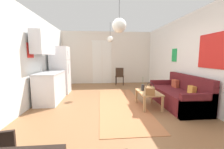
{
  "coord_description": "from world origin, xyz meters",
  "views": [
    {
      "loc": [
        -0.38,
        -3.6,
        1.4
      ],
      "look_at": [
        0.05,
        1.36,
        0.77
      ],
      "focal_mm": 22.7,
      "sensor_mm": 36.0,
      "label": 1
    }
  ],
  "objects_px": {
    "coffee_table": "(148,94)",
    "bamboo_vase": "(143,87)",
    "accent_chair": "(120,75)",
    "pendant_lamp_far": "(110,39)",
    "pendant_lamp_near": "(119,26)",
    "couch": "(179,96)",
    "handbag": "(150,90)",
    "refrigerator": "(60,70)"
  },
  "relations": [
    {
      "from": "handbag",
      "to": "pendant_lamp_far",
      "type": "height_order",
      "value": "pendant_lamp_far"
    },
    {
      "from": "refrigerator",
      "to": "bamboo_vase",
      "type": "bearing_deg",
      "value": -31.08
    },
    {
      "from": "handbag",
      "to": "refrigerator",
      "type": "bearing_deg",
      "value": 143.4
    },
    {
      "from": "couch",
      "to": "coffee_table",
      "type": "height_order",
      "value": "couch"
    },
    {
      "from": "couch",
      "to": "bamboo_vase",
      "type": "relative_size",
      "value": 4.89
    },
    {
      "from": "coffee_table",
      "to": "pendant_lamp_near",
      "type": "xyz_separation_m",
      "value": [
        -0.95,
        -0.84,
        1.64
      ]
    },
    {
      "from": "couch",
      "to": "handbag",
      "type": "bearing_deg",
      "value": -162.65
    },
    {
      "from": "accent_chair",
      "to": "pendant_lamp_far",
      "type": "bearing_deg",
      "value": 79.36
    },
    {
      "from": "bamboo_vase",
      "to": "refrigerator",
      "type": "xyz_separation_m",
      "value": [
        -2.73,
        1.65,
        0.37
      ]
    },
    {
      "from": "pendant_lamp_far",
      "to": "bamboo_vase",
      "type": "bearing_deg",
      "value": -61.55
    },
    {
      "from": "handbag",
      "to": "pendant_lamp_near",
      "type": "relative_size",
      "value": 0.46
    },
    {
      "from": "handbag",
      "to": "accent_chair",
      "type": "relative_size",
      "value": 0.42
    },
    {
      "from": "pendant_lamp_near",
      "to": "refrigerator",
      "type": "bearing_deg",
      "value": 125.7
    },
    {
      "from": "pendant_lamp_near",
      "to": "pendant_lamp_far",
      "type": "distance_m",
      "value": 2.52
    },
    {
      "from": "accent_chair",
      "to": "handbag",
      "type": "bearing_deg",
      "value": 106.71
    },
    {
      "from": "coffee_table",
      "to": "handbag",
      "type": "height_order",
      "value": "handbag"
    },
    {
      "from": "couch",
      "to": "coffee_table",
      "type": "distance_m",
      "value": 0.92
    },
    {
      "from": "pendant_lamp_near",
      "to": "pendant_lamp_far",
      "type": "bearing_deg",
      "value": 89.88
    },
    {
      "from": "coffee_table",
      "to": "pendant_lamp_near",
      "type": "bearing_deg",
      "value": -138.56
    },
    {
      "from": "couch",
      "to": "accent_chair",
      "type": "distance_m",
      "value": 3.32
    },
    {
      "from": "handbag",
      "to": "accent_chair",
      "type": "xyz_separation_m",
      "value": [
        -0.32,
        3.36,
        -0.05
      ]
    },
    {
      "from": "bamboo_vase",
      "to": "accent_chair",
      "type": "distance_m",
      "value": 2.94
    },
    {
      "from": "coffee_table",
      "to": "bamboo_vase",
      "type": "xyz_separation_m",
      "value": [
        -0.12,
        0.16,
        0.15
      ]
    },
    {
      "from": "coffee_table",
      "to": "accent_chair",
      "type": "bearing_deg",
      "value": 96.92
    },
    {
      "from": "handbag",
      "to": "pendant_lamp_far",
      "type": "distance_m",
      "value": 2.63
    },
    {
      "from": "handbag",
      "to": "accent_chair",
      "type": "height_order",
      "value": "accent_chair"
    },
    {
      "from": "couch",
      "to": "pendant_lamp_far",
      "type": "xyz_separation_m",
      "value": [
        -1.86,
        1.64,
        1.78
      ]
    },
    {
      "from": "handbag",
      "to": "pendant_lamp_far",
      "type": "xyz_separation_m",
      "value": [
        -0.89,
        1.95,
        1.53
      ]
    },
    {
      "from": "refrigerator",
      "to": "pendant_lamp_near",
      "type": "relative_size",
      "value": 2.2
    },
    {
      "from": "bamboo_vase",
      "to": "handbag",
      "type": "xyz_separation_m",
      "value": [
        0.06,
        -0.43,
        0.01
      ]
    },
    {
      "from": "refrigerator",
      "to": "pendant_lamp_far",
      "type": "height_order",
      "value": "pendant_lamp_far"
    },
    {
      "from": "couch",
      "to": "bamboo_vase",
      "type": "distance_m",
      "value": 1.07
    },
    {
      "from": "couch",
      "to": "pendant_lamp_far",
      "type": "distance_m",
      "value": 3.05
    },
    {
      "from": "coffee_table",
      "to": "pendant_lamp_near",
      "type": "distance_m",
      "value": 2.08
    },
    {
      "from": "couch",
      "to": "pendant_lamp_near",
      "type": "distance_m",
      "value": 2.7
    },
    {
      "from": "accent_chair",
      "to": "pendant_lamp_near",
      "type": "relative_size",
      "value": 1.07
    },
    {
      "from": "pendant_lamp_near",
      "to": "pendant_lamp_far",
      "type": "xyz_separation_m",
      "value": [
        0.01,
        2.52,
        0.04
      ]
    },
    {
      "from": "couch",
      "to": "pendant_lamp_far",
      "type": "bearing_deg",
      "value": 138.55
    },
    {
      "from": "bamboo_vase",
      "to": "pendant_lamp_near",
      "type": "height_order",
      "value": "pendant_lamp_near"
    },
    {
      "from": "couch",
      "to": "coffee_table",
      "type": "xyz_separation_m",
      "value": [
        -0.92,
        -0.04,
        0.09
      ]
    },
    {
      "from": "accent_chair",
      "to": "pendant_lamp_near",
      "type": "distance_m",
      "value": 4.26
    },
    {
      "from": "coffee_table",
      "to": "accent_chair",
      "type": "xyz_separation_m",
      "value": [
        -0.38,
        3.09,
        0.11
      ]
    }
  ]
}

